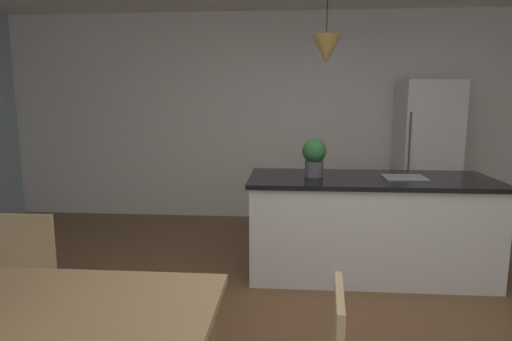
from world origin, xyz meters
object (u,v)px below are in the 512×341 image
Objects in this scene: chair_far_left at (16,282)px; potted_plant_on_island at (314,156)px; kitchen_island at (368,225)px; refrigerator at (426,156)px.

potted_plant_on_island is at bearing 37.50° from chair_far_left.
kitchen_island is at bearing 31.26° from chair_far_left.
chair_far_left is at bearing -138.44° from refrigerator.
refrigerator is (0.94, 1.50, 0.45)m from kitchen_island.
chair_far_left is at bearing -142.50° from potted_plant_on_island.
chair_far_left is at bearing -148.74° from kitchen_island.
potted_plant_on_island reaches higher than kitchen_island.
chair_far_left is 2.82m from kitchen_island.
chair_far_left is 2.56× the size of potted_plant_on_island.
kitchen_island reaches higher than chair_far_left.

